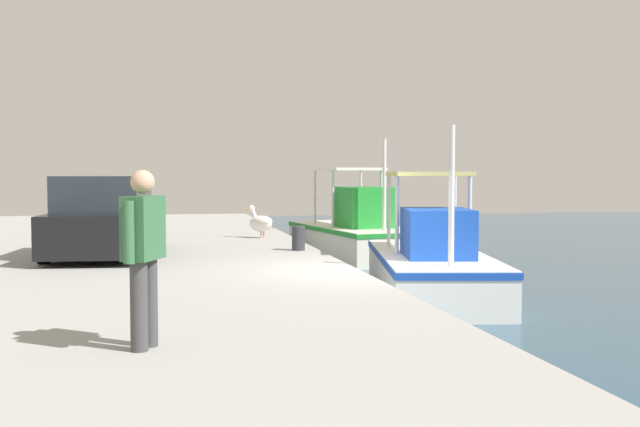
{
  "coord_description": "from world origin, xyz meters",
  "views": [
    {
      "loc": [
        12.04,
        -3.2,
        2.42
      ],
      "look_at": [
        -5.77,
        0.53,
        1.44
      ],
      "focal_mm": 41.83,
      "sensor_mm": 36.0,
      "label": 1
    }
  ],
  "objects_px": {
    "fishing_boat_nearest": "(355,233)",
    "parked_car": "(105,220)",
    "fisherman_standing": "(143,250)",
    "mooring_bollard_nearest": "(298,238)",
    "fishing_boat_second": "(432,265)",
    "pelican": "(261,222)"
  },
  "relations": [
    {
      "from": "fishing_boat_nearest",
      "to": "parked_car",
      "type": "height_order",
      "value": "fishing_boat_nearest"
    },
    {
      "from": "parked_car",
      "to": "fisherman_standing",
      "type": "bearing_deg",
      "value": 6.69
    },
    {
      "from": "pelican",
      "to": "fishing_boat_nearest",
      "type": "bearing_deg",
      "value": 125.64
    },
    {
      "from": "fishing_boat_nearest",
      "to": "mooring_bollard_nearest",
      "type": "xyz_separation_m",
      "value": [
        5.33,
        -2.61,
        0.36
      ]
    },
    {
      "from": "pelican",
      "to": "parked_car",
      "type": "height_order",
      "value": "parked_car"
    },
    {
      "from": "fisherman_standing",
      "to": "mooring_bollard_nearest",
      "type": "relative_size",
      "value": 3.25
    },
    {
      "from": "parked_car",
      "to": "mooring_bollard_nearest",
      "type": "relative_size",
      "value": 8.38
    },
    {
      "from": "mooring_bollard_nearest",
      "to": "fisherman_standing",
      "type": "bearing_deg",
      "value": -19.38
    },
    {
      "from": "fishing_boat_nearest",
      "to": "fisherman_standing",
      "type": "xyz_separation_m",
      "value": [
        13.7,
        -5.56,
        1.03
      ]
    },
    {
      "from": "fishing_boat_nearest",
      "to": "mooring_bollard_nearest",
      "type": "distance_m",
      "value": 5.94
    },
    {
      "from": "fishing_boat_nearest",
      "to": "parked_car",
      "type": "bearing_deg",
      "value": -49.36
    },
    {
      "from": "fisherman_standing",
      "to": "mooring_bollard_nearest",
      "type": "bearing_deg",
      "value": 160.62
    },
    {
      "from": "parked_car",
      "to": "mooring_bollard_nearest",
      "type": "distance_m",
      "value": 3.93
    },
    {
      "from": "fisherman_standing",
      "to": "parked_car",
      "type": "relative_size",
      "value": 0.39
    },
    {
      "from": "pelican",
      "to": "mooring_bollard_nearest",
      "type": "bearing_deg",
      "value": 6.99
    },
    {
      "from": "pelican",
      "to": "mooring_bollard_nearest",
      "type": "distance_m",
      "value": 3.2
    },
    {
      "from": "fishing_boat_nearest",
      "to": "fishing_boat_second",
      "type": "relative_size",
      "value": 0.94
    },
    {
      "from": "fishing_boat_nearest",
      "to": "fisherman_standing",
      "type": "distance_m",
      "value": 14.82
    },
    {
      "from": "fishing_boat_nearest",
      "to": "fishing_boat_second",
      "type": "xyz_separation_m",
      "value": [
        6.88,
        -0.23,
        -0.07
      ]
    },
    {
      "from": "fisherman_standing",
      "to": "mooring_bollard_nearest",
      "type": "height_order",
      "value": "fisherman_standing"
    },
    {
      "from": "pelican",
      "to": "parked_car",
      "type": "xyz_separation_m",
      "value": [
        3.43,
        -3.51,
        0.32
      ]
    },
    {
      "from": "fishing_boat_second",
      "to": "parked_car",
      "type": "bearing_deg",
      "value": -101.57
    }
  ]
}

